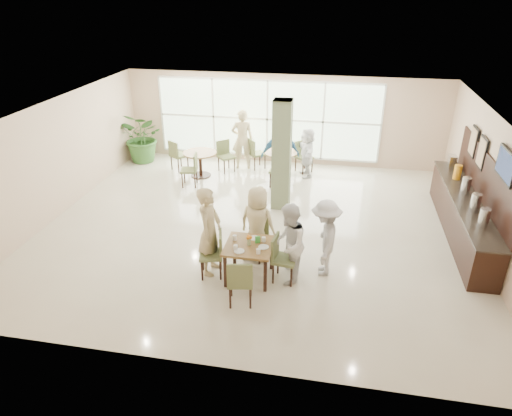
% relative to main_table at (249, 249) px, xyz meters
% --- Properties ---
extents(ground, '(10.00, 10.00, 0.00)m').
position_rel_main_table_xyz_m(ground, '(-0.23, 2.10, -0.65)').
color(ground, beige).
rests_on(ground, ground).
extents(room_shell, '(10.00, 10.00, 10.00)m').
position_rel_main_table_xyz_m(room_shell, '(-0.23, 2.10, 1.05)').
color(room_shell, white).
rests_on(room_shell, ground).
extents(window_bank, '(7.00, 0.04, 7.00)m').
position_rel_main_table_xyz_m(window_bank, '(-0.73, 6.56, 0.75)').
color(window_bank, silver).
rests_on(window_bank, ground).
extents(column, '(0.45, 0.45, 2.80)m').
position_rel_main_table_xyz_m(column, '(0.17, 3.30, 0.75)').
color(column, '#62724F').
rests_on(column, ground).
extents(main_table, '(0.91, 0.91, 0.75)m').
position_rel_main_table_xyz_m(main_table, '(0.00, 0.00, 0.00)').
color(main_table, brown).
rests_on(main_table, ground).
extents(round_table_left, '(1.00, 1.00, 0.75)m').
position_rel_main_table_xyz_m(round_table_left, '(-2.49, 4.95, -0.10)').
color(round_table_left, brown).
rests_on(round_table_left, ground).
extents(round_table_right, '(1.01, 1.01, 0.75)m').
position_rel_main_table_xyz_m(round_table_right, '(-0.13, 5.43, -0.10)').
color(round_table_right, brown).
rests_on(round_table_right, ground).
extents(chairs_main_table, '(1.97, 2.06, 0.95)m').
position_rel_main_table_xyz_m(chairs_main_table, '(-0.02, -0.02, -0.18)').
color(chairs_main_table, '#565E34').
rests_on(chairs_main_table, ground).
extents(chairs_table_left, '(2.10, 1.85, 0.95)m').
position_rel_main_table_xyz_m(chairs_table_left, '(-2.56, 4.98, -0.18)').
color(chairs_table_left, '#565E34').
rests_on(chairs_table_left, ground).
extents(chairs_table_right, '(2.10, 1.85, 0.95)m').
position_rel_main_table_xyz_m(chairs_table_right, '(-0.16, 5.45, -0.18)').
color(chairs_table_right, '#565E34').
rests_on(chairs_table_right, ground).
extents(tabletop_clutter, '(0.74, 0.73, 0.21)m').
position_rel_main_table_xyz_m(tabletop_clutter, '(0.02, -0.02, 0.16)').
color(tabletop_clutter, white).
rests_on(tabletop_clutter, main_table).
extents(buffet_counter, '(0.64, 4.70, 1.95)m').
position_rel_main_table_xyz_m(buffet_counter, '(4.47, 2.60, -0.10)').
color(buffet_counter, black).
rests_on(buffet_counter, ground).
extents(wall_tv, '(0.06, 1.00, 0.58)m').
position_rel_main_table_xyz_m(wall_tv, '(4.70, 1.50, 1.50)').
color(wall_tv, black).
rests_on(wall_tv, ground).
extents(framed_art_a, '(0.05, 0.55, 0.70)m').
position_rel_main_table_xyz_m(framed_art_a, '(4.71, 3.10, 1.20)').
color(framed_art_a, black).
rests_on(framed_art_a, ground).
extents(framed_art_b, '(0.05, 0.55, 0.70)m').
position_rel_main_table_xyz_m(framed_art_b, '(4.71, 3.90, 1.20)').
color(framed_art_b, black).
rests_on(framed_art_b, ground).
extents(potted_plant, '(1.91, 1.91, 1.64)m').
position_rel_main_table_xyz_m(potted_plant, '(-4.63, 5.80, 0.17)').
color(potted_plant, '#2E5D25').
rests_on(potted_plant, ground).
extents(teen_left, '(0.49, 0.70, 1.83)m').
position_rel_main_table_xyz_m(teen_left, '(-0.80, 0.10, 0.26)').
color(teen_left, '#C5B383').
rests_on(teen_left, ground).
extents(teen_far, '(0.88, 0.62, 1.62)m').
position_rel_main_table_xyz_m(teen_far, '(0.02, 0.78, 0.16)').
color(teen_far, '#C5B383').
rests_on(teen_far, ground).
extents(teen_right, '(0.64, 0.81, 1.63)m').
position_rel_main_table_xyz_m(teen_right, '(0.75, 0.06, 0.16)').
color(teen_right, white).
rests_on(teen_right, ground).
extents(teen_standing, '(0.65, 1.06, 1.59)m').
position_rel_main_table_xyz_m(teen_standing, '(1.42, 0.45, 0.14)').
color(teen_standing, '#B5B5B8').
rests_on(teen_standing, ground).
extents(adult_a, '(1.26, 1.01, 1.89)m').
position_rel_main_table_xyz_m(adult_a, '(-0.04, 4.55, 0.29)').
color(adult_a, teal).
rests_on(adult_a, ground).
extents(adult_b, '(0.96, 1.49, 1.48)m').
position_rel_main_table_xyz_m(adult_b, '(0.64, 5.53, 0.09)').
color(adult_b, white).
rests_on(adult_b, ground).
extents(adult_standing, '(0.76, 0.58, 1.86)m').
position_rel_main_table_xyz_m(adult_standing, '(-1.38, 5.83, 0.28)').
color(adult_standing, '#C5B383').
rests_on(adult_standing, ground).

